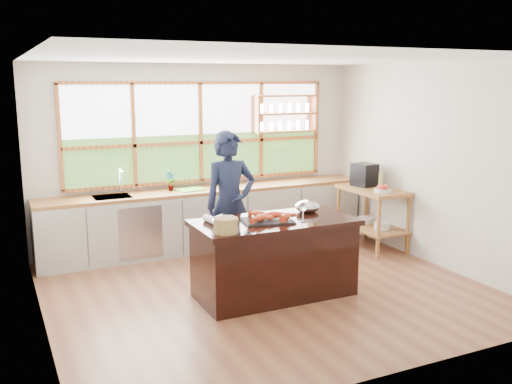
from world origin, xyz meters
TOP-DOWN VIEW (x-y plane):
  - ground_plane at (0.00, 0.00)m, footprint 5.00×5.00m
  - room_shell at (0.02, 0.51)m, footprint 5.02×4.52m
  - back_counter at (-0.02, 1.94)m, footprint 4.90×0.63m
  - right_shelf_unit at (2.19, 0.89)m, footprint 0.62×1.10m
  - island at (0.00, -0.20)m, footprint 1.85×0.90m
  - cook at (-0.20, 0.64)m, footprint 0.68×0.45m
  - potted_plant at (-0.55, 2.00)m, footprint 0.17×0.13m
  - cutting_board at (-0.27, 1.94)m, footprint 0.46×0.39m
  - espresso_machine at (2.19, 1.12)m, footprint 0.35×0.37m
  - wine_bottle at (2.24, 0.79)m, footprint 0.08×0.08m
  - fruit_bowl at (2.14, 0.61)m, footprint 0.25×0.25m
  - slate_board at (-0.10, -0.22)m, footprint 0.62×0.50m
  - lobster_pile at (-0.08, -0.23)m, footprint 0.52×0.44m
  - mixing_bowl_left at (-0.62, -0.24)m, footprint 0.29×0.29m
  - mixing_bowl_right at (0.55, 0.01)m, footprint 0.30×0.30m
  - wine_glass at (0.25, -0.41)m, footprint 0.08×0.08m
  - wicker_basket at (-0.71, -0.48)m, footprint 0.25×0.25m
  - parchment_roll at (-0.70, -0.04)m, footprint 0.11×0.31m

SIDE VIEW (x-z plane):
  - ground_plane at x=0.00m, z-range 0.00..0.00m
  - island at x=0.00m, z-range 0.00..0.90m
  - back_counter at x=-0.02m, z-range 0.00..0.90m
  - right_shelf_unit at x=2.19m, z-range 0.15..1.05m
  - cutting_board at x=-0.27m, z-range 0.90..0.91m
  - slate_board at x=-0.10m, z-range 0.90..0.92m
  - cook at x=-0.20m, z-range 0.00..1.85m
  - parchment_roll at x=-0.70m, z-range 0.90..0.98m
  - fruit_bowl at x=2.14m, z-range 0.89..1.00m
  - lobster_pile at x=-0.08m, z-range 0.92..1.00m
  - mixing_bowl_left at x=-0.62m, z-range 0.89..1.03m
  - mixing_bowl_right at x=0.55m, z-range 0.89..1.04m
  - wicker_basket at x=-0.71m, z-range 0.90..1.06m
  - wine_bottle at x=2.24m, z-range 0.90..1.16m
  - potted_plant at x=-0.55m, z-range 0.90..1.19m
  - wine_glass at x=0.25m, z-range 0.95..1.17m
  - espresso_machine at x=2.19m, z-range 0.90..1.24m
  - room_shell at x=0.02m, z-range 0.40..3.11m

